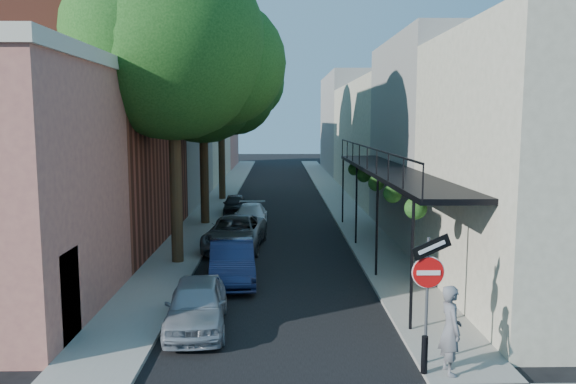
{
  "coord_description": "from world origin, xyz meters",
  "views": [
    {
      "loc": [
        -0.04,
        -10.58,
        5.35
      ],
      "look_at": [
        0.32,
        9.42,
        2.8
      ],
      "focal_mm": 35.0,
      "sensor_mm": 36.0,
      "label": 1
    }
  ],
  "objects_px": {
    "bollard": "(424,355)",
    "sign_post": "(428,278)",
    "parked_car_a": "(197,304)",
    "parked_car_c": "(235,233)",
    "oak_far": "(228,76)",
    "oak_mid": "(211,87)",
    "pedestrian": "(451,330)",
    "parked_car_b": "(232,262)",
    "parked_car_e": "(235,204)",
    "oak_near": "(186,50)",
    "parked_car_d": "(251,216)"
  },
  "relations": [
    {
      "from": "oak_mid",
      "to": "bollard",
      "type": "bearing_deg",
      "value": -70.1
    },
    {
      "from": "bollard",
      "to": "pedestrian",
      "type": "distance_m",
      "value": 0.75
    },
    {
      "from": "parked_car_e",
      "to": "oak_near",
      "type": "bearing_deg",
      "value": -97.95
    },
    {
      "from": "sign_post",
      "to": "pedestrian",
      "type": "bearing_deg",
      "value": -52.11
    },
    {
      "from": "oak_near",
      "to": "pedestrian",
      "type": "relative_size",
      "value": 6.07
    },
    {
      "from": "bollard",
      "to": "sign_post",
      "type": "bearing_deg",
      "value": 71.44
    },
    {
      "from": "parked_car_e",
      "to": "pedestrian",
      "type": "distance_m",
      "value": 21.68
    },
    {
      "from": "parked_car_c",
      "to": "oak_mid",
      "type": "bearing_deg",
      "value": 110.12
    },
    {
      "from": "sign_post",
      "to": "pedestrian",
      "type": "xyz_separation_m",
      "value": [
        0.37,
        -0.47,
        -0.98
      ]
    },
    {
      "from": "sign_post",
      "to": "pedestrian",
      "type": "distance_m",
      "value": 1.14
    },
    {
      "from": "oak_far",
      "to": "pedestrian",
      "type": "distance_m",
      "value": 28.56
    },
    {
      "from": "oak_mid",
      "to": "parked_car_e",
      "type": "height_order",
      "value": "oak_mid"
    },
    {
      "from": "oak_far",
      "to": "pedestrian",
      "type": "height_order",
      "value": "oak_far"
    },
    {
      "from": "oak_mid",
      "to": "parked_car_a",
      "type": "distance_m",
      "value": 16.16
    },
    {
      "from": "sign_post",
      "to": "parked_car_b",
      "type": "relative_size",
      "value": 0.72
    },
    {
      "from": "sign_post",
      "to": "parked_car_c",
      "type": "xyz_separation_m",
      "value": [
        -4.99,
        11.53,
        -1.36
      ]
    },
    {
      "from": "bollard",
      "to": "parked_car_a",
      "type": "xyz_separation_m",
      "value": [
        -5.15,
        2.95,
        0.12
      ]
    },
    {
      "from": "sign_post",
      "to": "oak_mid",
      "type": "distance_m",
      "value": 19.14
    },
    {
      "from": "sign_post",
      "to": "parked_car_a",
      "type": "xyz_separation_m",
      "value": [
        -5.31,
        2.48,
        -1.4
      ]
    },
    {
      "from": "parked_car_c",
      "to": "parked_car_b",
      "type": "bearing_deg",
      "value": -82.44
    },
    {
      "from": "sign_post",
      "to": "parked_car_c",
      "type": "relative_size",
      "value": 0.61
    },
    {
      "from": "parked_car_e",
      "to": "pedestrian",
      "type": "bearing_deg",
      "value": -77.36
    },
    {
      "from": "parked_car_b",
      "to": "parked_car_e",
      "type": "relative_size",
      "value": 1.25
    },
    {
      "from": "oak_mid",
      "to": "parked_car_b",
      "type": "height_order",
      "value": "oak_mid"
    },
    {
      "from": "parked_car_e",
      "to": "oak_far",
      "type": "bearing_deg",
      "value": 94.54
    },
    {
      "from": "sign_post",
      "to": "oak_near",
      "type": "relative_size",
      "value": 0.26
    },
    {
      "from": "oak_far",
      "to": "parked_car_d",
      "type": "distance_m",
      "value": 12.78
    },
    {
      "from": "pedestrian",
      "to": "parked_car_a",
      "type": "bearing_deg",
      "value": 59.27
    },
    {
      "from": "parked_car_e",
      "to": "parked_car_c",
      "type": "bearing_deg",
      "value": -89.11
    },
    {
      "from": "oak_far",
      "to": "oak_mid",
      "type": "bearing_deg",
      "value": -90.41
    },
    {
      "from": "oak_far",
      "to": "parked_car_d",
      "type": "bearing_deg",
      "value": -78.97
    },
    {
      "from": "oak_near",
      "to": "parked_car_d",
      "type": "distance_m",
      "value": 10.29
    },
    {
      "from": "oak_far",
      "to": "bollard",
      "type": "bearing_deg",
      "value": -76.65
    },
    {
      "from": "oak_near",
      "to": "parked_car_d",
      "type": "xyz_separation_m",
      "value": [
        1.97,
        6.98,
        -7.3
      ]
    },
    {
      "from": "sign_post",
      "to": "parked_car_b",
      "type": "xyz_separation_m",
      "value": [
        -4.74,
        6.72,
        -1.36
      ]
    },
    {
      "from": "bollard",
      "to": "pedestrian",
      "type": "relative_size",
      "value": 0.43
    },
    {
      "from": "oak_mid",
      "to": "oak_far",
      "type": "height_order",
      "value": "oak_far"
    },
    {
      "from": "oak_near",
      "to": "parked_car_a",
      "type": "distance_m",
      "value": 10.01
    },
    {
      "from": "oak_far",
      "to": "pedestrian",
      "type": "relative_size",
      "value": 6.32
    },
    {
      "from": "oak_near",
      "to": "oak_far",
      "type": "height_order",
      "value": "oak_far"
    },
    {
      "from": "parked_car_a",
      "to": "parked_car_c",
      "type": "distance_m",
      "value": 9.06
    },
    {
      "from": "oak_far",
      "to": "parked_car_a",
      "type": "relative_size",
      "value": 3.17
    },
    {
      "from": "parked_car_b",
      "to": "parked_car_d",
      "type": "relative_size",
      "value": 1.04
    },
    {
      "from": "oak_mid",
      "to": "parked_car_c",
      "type": "bearing_deg",
      "value": -74.49
    },
    {
      "from": "parked_car_c",
      "to": "parked_car_e",
      "type": "xyz_separation_m",
      "value": [
        -0.68,
        8.81,
        -0.11
      ]
    },
    {
      "from": "parked_car_b",
      "to": "pedestrian",
      "type": "height_order",
      "value": "pedestrian"
    },
    {
      "from": "bollard",
      "to": "parked_car_e",
      "type": "height_order",
      "value": "parked_car_e"
    },
    {
      "from": "sign_post",
      "to": "parked_car_a",
      "type": "relative_size",
      "value": 0.8
    },
    {
      "from": "oak_near",
      "to": "parked_car_a",
      "type": "relative_size",
      "value": 3.04
    },
    {
      "from": "parked_car_a",
      "to": "oak_far",
      "type": "bearing_deg",
      "value": 88.78
    }
  ]
}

